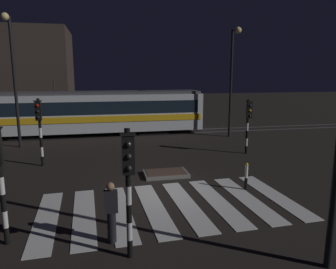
{
  "coord_description": "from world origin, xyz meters",
  "views": [
    {
      "loc": [
        -2.26,
        -11.69,
        4.52
      ],
      "look_at": [
        1.17,
        4.33,
        1.4
      ],
      "focal_mm": 34.14,
      "sensor_mm": 36.0,
      "label": 1
    }
  ],
  "objects": [
    {
      "name": "traffic_light_corner_far_right",
      "position": [
        5.89,
        4.76,
        2.05
      ],
      "size": [
        0.36,
        0.42,
        3.11
      ],
      "color": "black",
      "rests_on": "ground"
    },
    {
      "name": "bollard_island_edge",
      "position": [
        3.26,
        -0.6,
        0.56
      ],
      "size": [
        0.12,
        0.12,
        1.11
      ],
      "color": "black",
      "rests_on": "ground"
    },
    {
      "name": "traffic_light_corner_far_left",
      "position": [
        -5.16,
        4.57,
        2.22
      ],
      "size": [
        0.36,
        0.42,
        3.36
      ],
      "color": "black",
      "rests_on": "ground"
    },
    {
      "name": "traffic_light_kerb_mid_left",
      "position": [
        -1.66,
        -4.45,
        2.16
      ],
      "size": [
        0.36,
        0.42,
        3.27
      ],
      "color": "black",
      "rests_on": "ground"
    },
    {
      "name": "pedestrian_waiting_at_kerb",
      "position": [
        -2.07,
        -3.54,
        0.88
      ],
      "size": [
        0.36,
        0.24,
        1.71
      ],
      "color": "black",
      "rests_on": "ground"
    },
    {
      "name": "rail_near",
      "position": [
        0.0,
        11.77,
        0.01
      ],
      "size": [
        80.0,
        0.12,
        0.03
      ],
      "primitive_type": "cube",
      "color": "#59595E",
      "rests_on": "ground"
    },
    {
      "name": "ground_plane",
      "position": [
        0.0,
        0.0,
        0.0
      ],
      "size": [
        120.0,
        120.0,
        0.0
      ],
      "primitive_type": "plane",
      "color": "black"
    },
    {
      "name": "street_lamp_trackside_left",
      "position": [
        -7.23,
        9.11,
        4.93
      ],
      "size": [
        0.44,
        1.21,
        7.87
      ],
      "color": "black",
      "rests_on": "ground"
    },
    {
      "name": "traffic_island",
      "position": [
        0.54,
        1.86,
        0.09
      ],
      "size": [
        1.96,
        1.26,
        0.18
      ],
      "color": "slate",
      "rests_on": "ground"
    },
    {
      "name": "rail_far",
      "position": [
        0.0,
        13.2,
        0.01
      ],
      "size": [
        80.0,
        0.12,
        0.03
      ],
      "primitive_type": "cube",
      "color": "#59595E",
      "rests_on": "ground"
    },
    {
      "name": "street_lamp_trackside_right",
      "position": [
        6.91,
        9.55,
        4.77
      ],
      "size": [
        0.44,
        1.21,
        7.58
      ],
      "color": "black",
      "rests_on": "ground"
    },
    {
      "name": "crosswalk_zebra",
      "position": [
        0.0,
        -1.54,
        0.01
      ],
      "size": [
        8.97,
        4.84,
        0.02
      ],
      "color": "silver",
      "rests_on": "ground"
    },
    {
      "name": "tram",
      "position": [
        -2.9,
        12.48,
        1.75
      ],
      "size": [
        16.69,
        2.58,
        4.15
      ],
      "color": "silver",
      "rests_on": "ground"
    }
  ]
}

